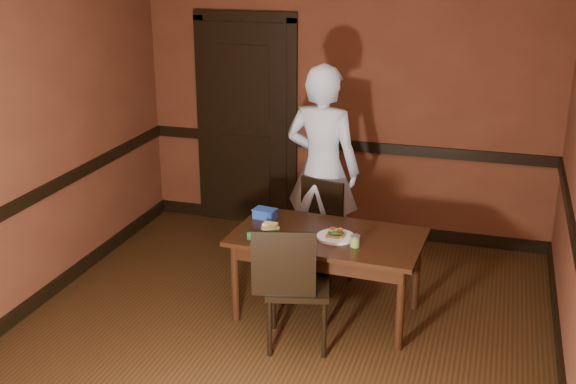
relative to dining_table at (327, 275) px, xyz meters
The scene contains 19 objects.
floor 0.68m from the dining_table, 116.53° to the right, with size 4.00×4.50×0.01m, color black.
wall_back 2.02m from the dining_table, 98.68° to the left, with size 4.00×0.02×2.70m, color #562A1A.
wall_front 2.97m from the dining_table, 95.41° to the right, with size 4.00×0.02×2.70m, color #562A1A.
wall_left 2.54m from the dining_table, 166.89° to the right, with size 0.02×4.50×2.70m, color #562A1A.
dado_back 1.82m from the dining_table, 98.76° to the left, with size 4.00×0.03×0.10m, color black.
dado_left 2.38m from the dining_table, 166.81° to the right, with size 0.03×4.50×0.10m, color black.
baseboard_back 1.75m from the dining_table, 98.76° to the left, with size 4.00×0.03×0.12m, color black.
baseboard_left 2.33m from the dining_table, 166.81° to the right, with size 0.03×4.50×0.12m, color black.
baseboard_right 1.82m from the dining_table, 17.02° to the right, with size 0.03×4.50×0.12m, color black.
door 2.24m from the dining_table, 126.79° to the left, with size 1.05×0.07×2.20m.
dining_table is the anchor object (origin of this frame).
chair_far 0.54m from the dining_table, 108.14° to the left, with size 0.41×0.41×0.88m, color black, non-canonical shape.
chair_near 0.51m from the dining_table, 101.49° to the right, with size 0.44×0.44×0.95m, color black, non-canonical shape.
person 1.07m from the dining_table, 107.11° to the left, with size 0.67×0.44×1.83m, color silver.
sandwich_plate 0.37m from the dining_table, 30.43° to the right, with size 0.29×0.29×0.07m.
sauce_jar 0.48m from the dining_table, 32.83° to the right, with size 0.07×0.07×0.09m.
cheese_saucer 0.58m from the dining_table, behind, with size 0.15×0.15×0.05m.
food_tub 0.71m from the dining_table, 160.97° to the left, with size 0.20×0.15×0.08m.
wrapped_veg 0.62m from the dining_table, 153.66° to the right, with size 0.07×0.07×0.24m, color #194C24.
Camera 1 is at (1.44, -4.40, 2.79)m, focal length 45.00 mm.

